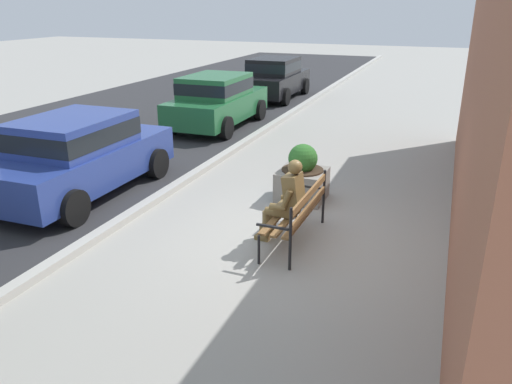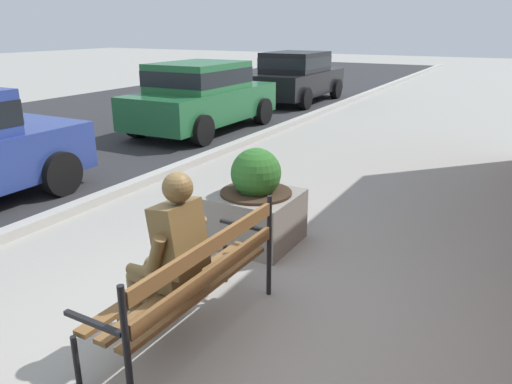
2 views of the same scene
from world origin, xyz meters
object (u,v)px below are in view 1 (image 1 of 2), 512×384
object	(u,v)px
park_bench	(299,210)
parked_car_black	(275,77)
parked_car_blue	(79,153)
parked_car_green	(217,99)
bronze_statue_seated	(285,202)
concrete_planter	(302,178)

from	to	relation	value
park_bench	parked_car_black	size ratio (longest dim) A/B	0.44
parked_car_blue	parked_car_green	size ratio (longest dim) A/B	1.00
bronze_statue_seated	parked_car_blue	world-z (taller)	parked_car_blue
concrete_planter	parked_car_blue	world-z (taller)	parked_car_blue
bronze_statue_seated	concrete_planter	size ratio (longest dim) A/B	1.26
parked_car_blue	parked_car_black	xyz separation A→B (m)	(11.42, 0.00, 0.00)
bronze_statue_seated	parked_car_blue	xyz separation A→B (m)	(0.56, 4.36, 0.17)
parked_car_green	bronze_statue_seated	bearing A→B (deg)	-147.10
park_bench	parked_car_black	bearing A→B (deg)	20.94
park_bench	concrete_planter	distance (m)	1.88
park_bench	concrete_planter	xyz separation A→B (m)	(1.82, 0.47, -0.11)
park_bench	parked_car_black	xyz separation A→B (m)	(11.94, 4.57, 0.30)
park_bench	bronze_statue_seated	xyz separation A→B (m)	(-0.04, 0.21, 0.12)
concrete_planter	parked_car_green	distance (m)	6.38
park_bench	parked_car_blue	bearing A→B (deg)	83.51
parked_car_blue	parked_car_black	world-z (taller)	same
parked_car_green	parked_car_black	xyz separation A→B (m)	(5.24, 0.00, 0.00)
park_bench	concrete_planter	bearing A→B (deg)	14.58
parked_car_black	concrete_planter	bearing A→B (deg)	-157.97
park_bench	parked_car_blue	size ratio (longest dim) A/B	0.44
parked_car_black	bronze_statue_seated	bearing A→B (deg)	-160.01
parked_car_blue	parked_car_green	world-z (taller)	same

